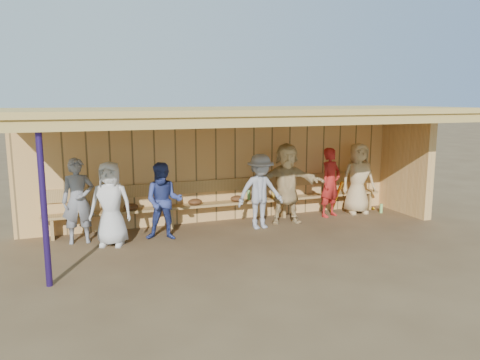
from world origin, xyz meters
The scene contains 11 objects.
ground centered at (0.00, 0.00, 0.00)m, with size 90.00×90.00×0.00m, color brown.
player_a centered at (-3.11, 0.63, 0.80)m, with size 0.59×0.38×1.60m, color gray.
player_b centered at (-2.56, 0.26, 0.78)m, with size 0.76×0.50×1.56m, color silver.
player_c centered at (-1.58, 0.29, 0.74)m, with size 0.72×0.56×1.49m, color navy.
player_e centered at (0.45, 0.37, 0.78)m, with size 1.00×0.58×1.56m, color #9A9CA2.
player_f centered at (1.16, 0.58, 0.87)m, with size 1.61×0.51×1.74m, color #D7B579.
player_g centered at (2.34, 0.72, 0.79)m, with size 0.58×0.38×1.58m, color #AF201C.
player_h centered at (3.11, 0.76, 0.83)m, with size 0.81×0.53×1.66m, color tan.
dugout_structure centered at (0.39, 0.69, 1.69)m, with size 8.80×3.20×2.50m.
bench centered at (0.00, 1.12, 0.53)m, with size 7.60×0.34×0.93m.
dugout_equipment centered at (-0.26, 0.99, 0.49)m, with size 5.95×0.62×0.80m.
Camera 1 is at (-3.25, -8.37, 2.68)m, focal length 35.00 mm.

